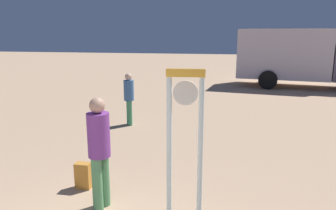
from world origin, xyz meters
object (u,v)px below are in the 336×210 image
object	(u,v)px
standing_clock	(185,137)
person_distant	(129,96)
box_truck_near	(300,56)
person_near_clock	(99,148)
backpack	(83,176)

from	to	relation	value
standing_clock	person_distant	size ratio (longest dim) A/B	1.45
standing_clock	box_truck_near	xyz separation A→B (m)	(3.95, 13.05, 0.21)
person_distant	box_truck_near	distance (m)	10.32
box_truck_near	standing_clock	bearing A→B (deg)	-106.86
box_truck_near	person_near_clock	bearing A→B (deg)	-112.63
person_near_clock	box_truck_near	distance (m)	13.79
person_distant	box_truck_near	bearing A→B (deg)	52.42
person_distant	box_truck_near	xyz separation A→B (m)	(6.28, 8.16, 0.70)
standing_clock	person_distant	distance (m)	5.43
person_distant	standing_clock	bearing A→B (deg)	-64.52
standing_clock	person_distant	xyz separation A→B (m)	(-2.33, 4.88, -0.49)
person_near_clock	backpack	xyz separation A→B (m)	(-0.57, 0.56, -0.76)
person_near_clock	person_distant	size ratio (longest dim) A/B	1.14
box_truck_near	person_distant	bearing A→B (deg)	-127.58
backpack	person_distant	world-z (taller)	person_distant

